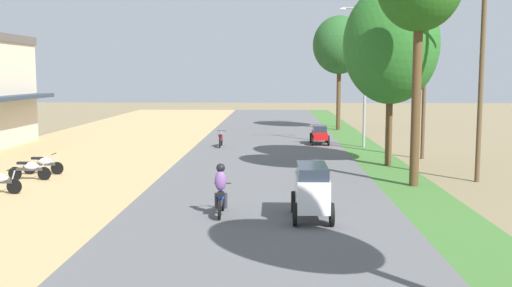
{
  "coord_description": "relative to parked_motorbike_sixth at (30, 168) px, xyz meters",
  "views": [
    {
      "loc": [
        0.44,
        -4.35,
        4.47
      ],
      "look_at": [
        -0.4,
        21.37,
        1.49
      ],
      "focal_mm": 42.17,
      "sensor_mm": 36.0,
      "label": 1
    }
  ],
  "objects": [
    {
      "name": "motorbike_foreground_rider",
      "position": [
        8.56,
        -6.13,
        0.3
      ],
      "size": [
        0.54,
        1.8,
        1.66
      ],
      "color": "black",
      "rests_on": "road_strip"
    },
    {
      "name": "utility_pole_far",
      "position": [
        18.67,
        0.55,
        4.29
      ],
      "size": [
        1.8,
        0.2,
        9.31
      ],
      "color": "brown",
      "rests_on": "ground"
    },
    {
      "name": "streetlamp_mid",
      "position": [
        15.61,
        26.02,
        4.31
      ],
      "size": [
        3.16,
        0.2,
        8.39
      ],
      "color": "gray",
      "rests_on": "median_strip"
    },
    {
      "name": "utility_pole_near",
      "position": [
        18.05,
        7.43,
        4.2
      ],
      "size": [
        1.8,
        0.2,
        9.12
      ],
      "color": "brown",
      "rests_on": "ground"
    },
    {
      "name": "motorbike_ahead_second",
      "position": [
        6.92,
        11.75,
        0.02
      ],
      "size": [
        0.54,
        1.8,
        0.94
      ],
      "color": "black",
      "rests_on": "road_strip"
    },
    {
      "name": "parked_motorbike_seventh",
      "position": [
        0.02,
        1.44,
        0.0
      ],
      "size": [
        1.8,
        0.54,
        0.94
      ],
      "color": "black",
      "rests_on": "dirt_shoulder"
    },
    {
      "name": "parked_motorbike_sixth",
      "position": [
        0.0,
        0.0,
        0.0
      ],
      "size": [
        1.8,
        0.54,
        0.94
      ],
      "color": "black",
      "rests_on": "dirt_shoulder"
    },
    {
      "name": "median_tree_third",
      "position": [
        15.71,
        4.58,
        5.3
      ],
      "size": [
        4.54,
        4.54,
        8.64
      ],
      "color": "#4C351E",
      "rests_on": "median_strip"
    },
    {
      "name": "streetlamp_near",
      "position": [
        15.61,
        11.97,
        4.35
      ],
      "size": [
        3.16,
        0.2,
        8.47
      ],
      "color": "gray",
      "rests_on": "median_strip"
    },
    {
      "name": "car_van_white",
      "position": [
        11.35,
        -6.49,
        0.47
      ],
      "size": [
        1.19,
        2.41,
        1.67
      ],
      "color": "silver",
      "rests_on": "road_strip"
    },
    {
      "name": "car_sedan_red",
      "position": [
        13.01,
        13.22,
        0.19
      ],
      "size": [
        1.1,
        2.26,
        1.19
      ],
      "color": "red",
      "rests_on": "road_strip"
    },
    {
      "name": "median_tree_fourth",
      "position": [
        15.23,
        23.39,
        6.17
      ],
      "size": [
        4.16,
        4.16,
        8.97
      ],
      "color": "#4C351E",
      "rests_on": "median_strip"
    }
  ]
}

